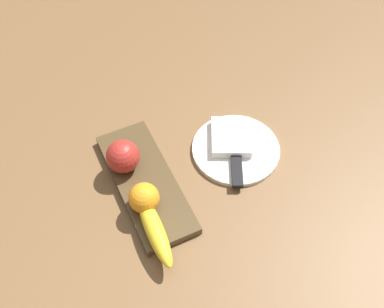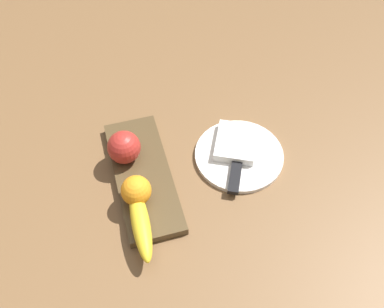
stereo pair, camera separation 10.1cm
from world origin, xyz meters
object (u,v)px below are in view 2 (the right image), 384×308
object	(u,v)px
fruit_tray	(143,176)
dinner_plate	(239,155)
knife	(236,171)
folded_napkin	(236,143)
banana	(141,223)
apple	(124,147)
orange_near_apple	(136,190)

from	to	relation	value
fruit_tray	dinner_plate	size ratio (longest dim) A/B	1.57
knife	folded_napkin	bearing A→B (deg)	6.93
dinner_plate	folded_napkin	bearing A→B (deg)	0.00
fruit_tray	knife	bearing A→B (deg)	-102.73
banana	dinner_plate	world-z (taller)	banana
folded_napkin	apple	bearing A→B (deg)	83.69
folded_napkin	knife	distance (m)	0.08
dinner_plate	banana	bearing A→B (deg)	116.73
orange_near_apple	knife	world-z (taller)	orange_near_apple
folded_napkin	knife	xyz separation A→B (m)	(-0.07, 0.02, -0.01)
banana	knife	xyz separation A→B (m)	(0.08, -0.23, -0.02)
orange_near_apple	dinner_plate	distance (m)	0.26
fruit_tray	orange_near_apple	world-z (taller)	orange_near_apple
fruit_tray	orange_near_apple	xyz separation A→B (m)	(-0.06, 0.02, 0.04)
banana	folded_napkin	xyz separation A→B (m)	(0.15, -0.26, -0.02)
banana	orange_near_apple	xyz separation A→B (m)	(0.07, -0.01, 0.01)
dinner_plate	folded_napkin	size ratio (longest dim) A/B	1.88
fruit_tray	orange_near_apple	bearing A→B (deg)	158.53
banana	knife	distance (m)	0.25
orange_near_apple	folded_napkin	bearing A→B (deg)	-70.96
apple	folded_napkin	size ratio (longest dim) A/B	0.68
dinner_plate	knife	bearing A→B (deg)	152.17
apple	banana	xyz separation A→B (m)	(-0.18, 0.00, -0.02)
apple	folded_napkin	bearing A→B (deg)	-96.31
fruit_tray	knife	size ratio (longest dim) A/B	1.86
apple	knife	xyz separation A→B (m)	(-0.10, -0.23, -0.04)
fruit_tray	dinner_plate	world-z (taller)	fruit_tray
dinner_plate	knife	xyz separation A→B (m)	(-0.05, 0.02, 0.01)
banana	knife	size ratio (longest dim) A/B	1.02
orange_near_apple	folded_napkin	xyz separation A→B (m)	(0.09, -0.25, -0.03)
fruit_tray	banana	size ratio (longest dim) A/B	1.82
folded_napkin	knife	world-z (taller)	folded_napkin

